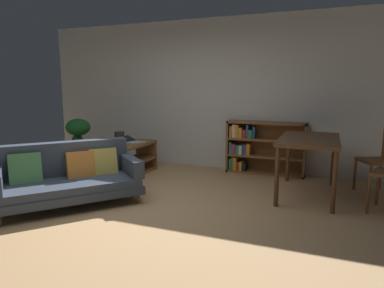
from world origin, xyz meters
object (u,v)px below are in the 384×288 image
object	(u,v)px
bookshelf	(259,147)
potted_floor_plant	(79,142)
media_console	(130,160)
desk_speaker	(120,139)
open_laptop	(132,141)
dining_chair_far	(383,157)
fabric_couch	(68,176)
dining_table	(309,144)

from	to	relation	value
bookshelf	potted_floor_plant	bearing A→B (deg)	-159.17
media_console	desk_speaker	size ratio (longest dim) A/B	4.53
desk_speaker	media_console	bearing A→B (deg)	86.55
open_laptop	dining_chair_far	size ratio (longest dim) A/B	0.52
fabric_couch	open_laptop	distance (m)	1.74
desk_speaker	bookshelf	distance (m)	2.38
dining_table	bookshelf	bearing A→B (deg)	130.89
media_console	potted_floor_plant	size ratio (longest dim) A/B	1.21
desk_speaker	dining_chair_far	world-z (taller)	dining_chair_far
fabric_couch	potted_floor_plant	xyz separation A→B (m)	(-0.96, 1.36, 0.18)
open_laptop	dining_chair_far	distance (m)	3.92
open_laptop	potted_floor_plant	world-z (taller)	potted_floor_plant
dining_chair_far	desk_speaker	bearing A→B (deg)	-169.52
open_laptop	dining_chair_far	bearing A→B (deg)	3.39
fabric_couch	dining_table	bearing A→B (deg)	27.67
open_laptop	dining_chair_far	world-z (taller)	dining_chair_far
media_console	potted_floor_plant	xyz separation A→B (m)	(-0.94, -0.16, 0.28)
potted_floor_plant	dining_chair_far	bearing A→B (deg)	7.10
dining_chair_far	fabric_couch	bearing A→B (deg)	-152.77
open_laptop	dining_table	size ratio (longest dim) A/B	0.36
potted_floor_plant	dining_chair_far	distance (m)	4.80
fabric_couch	open_laptop	size ratio (longest dim) A/B	3.78
potted_floor_plant	media_console	bearing A→B (deg)	9.70
fabric_couch	dining_chair_far	xyz separation A→B (m)	(3.80, 1.96, 0.17)
desk_speaker	dining_table	world-z (taller)	dining_table
dining_table	potted_floor_plant	bearing A→B (deg)	-178.07
media_console	bookshelf	world-z (taller)	bookshelf
fabric_couch	dining_chair_far	distance (m)	4.28
fabric_couch	desk_speaker	xyz separation A→B (m)	(-0.04, 1.25, 0.30)
media_console	bookshelf	xyz separation A→B (m)	(2.01, 0.96, 0.20)
potted_floor_plant	dining_chair_far	size ratio (longest dim) A/B	1.01
media_console	dining_table	size ratio (longest dim) A/B	0.84
dining_table	dining_chair_far	world-z (taller)	dining_chair_far
fabric_couch	dining_table	world-z (taller)	dining_table
potted_floor_plant	dining_table	world-z (taller)	potted_floor_plant
media_console	desk_speaker	bearing A→B (deg)	-93.45
dining_chair_far	bookshelf	distance (m)	1.89
open_laptop	media_console	bearing A→B (deg)	-67.87
fabric_couch	bookshelf	bearing A→B (deg)	51.38
desk_speaker	bookshelf	bearing A→B (deg)	31.45
media_console	dining_chair_far	world-z (taller)	dining_chair_far
media_console	dining_table	world-z (taller)	dining_table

